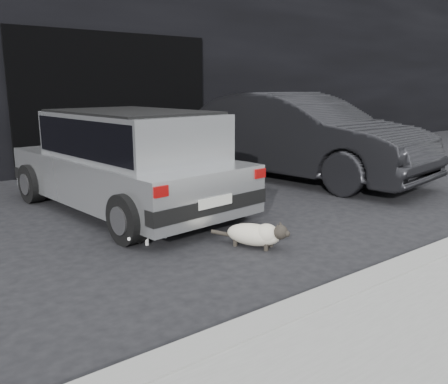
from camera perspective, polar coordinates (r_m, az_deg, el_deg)
ground at (r=5.86m, az=-4.10°, el=-3.36°), size 80.00×80.00×0.00m
building_facade at (r=11.48m, az=-17.52°, el=16.58°), size 34.00×4.00×5.00m
garage_opening at (r=9.61m, az=-12.71°, el=10.53°), size 4.00×0.10×2.60m
curb at (r=4.87m, az=24.03°, el=-7.10°), size 18.00×0.25×0.12m
silver_hatchback at (r=6.28m, az=-11.44°, el=4.20°), size 2.02×3.68×1.31m
second_car at (r=8.41m, az=8.99°, el=6.65°), size 2.26×4.74×1.50m
cat_siamese at (r=4.86m, az=4.11°, el=-5.11°), size 0.53×0.76×0.29m
cat_white at (r=5.12m, az=-8.42°, el=-4.00°), size 0.67×0.37×0.33m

